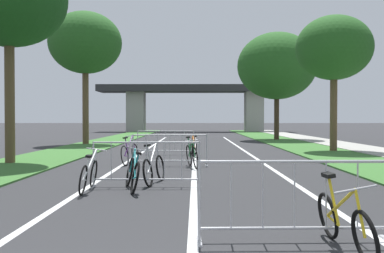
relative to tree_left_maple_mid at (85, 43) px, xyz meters
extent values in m
cube|color=#386B2D|center=(0.68, 0.31, -6.08)|extent=(2.96, 61.10, 0.05)
cube|color=#386B2D|center=(12.47, 0.31, -6.08)|extent=(2.96, 61.10, 0.05)
cube|color=#9E9B93|center=(15.14, 0.31, -6.06)|extent=(2.38, 61.10, 0.08)
cube|color=silver|center=(6.58, -7.01, -6.10)|extent=(0.14, 35.35, 0.01)
cube|color=silver|center=(9.01, -7.01, -6.10)|extent=(0.14, 35.35, 0.01)
cube|color=silver|center=(4.15, -7.01, -6.10)|extent=(0.14, 35.35, 0.01)
cube|color=#2D2D30|center=(6.58, 25.81, -1.02)|extent=(22.58, 4.20, 0.78)
cube|color=#9E9B93|center=(-0.37, 25.81, -3.75)|extent=(2.05, 2.40, 4.69)
cube|color=#9E9B93|center=(13.52, 25.81, -3.75)|extent=(2.05, 2.40, 4.69)
cylinder|color=brown|center=(0.18, -11.46, -3.97)|extent=(0.34, 0.34, 4.26)
cylinder|color=brown|center=(0.00, 0.00, -3.85)|extent=(0.37, 0.37, 4.49)
ellipsoid|color=#23561E|center=(0.00, 0.00, 0.03)|extent=(4.37, 4.37, 3.72)
cylinder|color=brown|center=(13.17, -5.66, -4.31)|extent=(0.34, 0.34, 3.58)
ellipsoid|color=#23561E|center=(13.17, -5.66, -1.18)|extent=(3.59, 3.59, 3.05)
cylinder|color=#3D2D1E|center=(12.51, 5.50, -4.48)|extent=(0.36, 0.36, 3.24)
ellipsoid|color=#23561E|center=(12.51, 5.50, -0.73)|extent=(5.69, 5.69, 4.84)
cylinder|color=#ADADB2|center=(6.66, -21.24, -5.58)|extent=(0.04, 0.04, 1.05)
cube|color=#ADADB2|center=(6.66, -21.24, -6.09)|extent=(0.07, 0.44, 0.03)
cylinder|color=#ADADB2|center=(7.87, -21.20, -5.07)|extent=(2.43, 0.12, 0.04)
cylinder|color=#ADADB2|center=(7.87, -21.20, -5.92)|extent=(2.43, 0.12, 0.04)
cylinder|color=#ADADB2|center=(7.06, -21.23, -5.49)|extent=(0.02, 0.02, 0.87)
cylinder|color=#ADADB2|center=(7.47, -21.21, -5.49)|extent=(0.02, 0.02, 0.87)
cylinder|color=#ADADB2|center=(7.87, -21.20, -5.49)|extent=(0.02, 0.02, 0.87)
cylinder|color=#ADADB2|center=(8.28, -21.19, -5.49)|extent=(0.02, 0.02, 0.87)
cylinder|color=#ADADB2|center=(8.68, -21.18, -5.49)|extent=(0.02, 0.02, 0.87)
cylinder|color=#ADADB2|center=(4.27, -16.67, -5.58)|extent=(0.04, 0.04, 1.05)
cube|color=#ADADB2|center=(4.27, -16.67, -6.09)|extent=(0.06, 0.44, 0.03)
cylinder|color=#ADADB2|center=(6.70, -16.65, -5.58)|extent=(0.04, 0.04, 1.05)
cube|color=#ADADB2|center=(6.70, -16.65, -6.09)|extent=(0.06, 0.44, 0.03)
cylinder|color=#ADADB2|center=(5.49, -16.66, -5.07)|extent=(2.43, 0.06, 0.04)
cylinder|color=#ADADB2|center=(5.49, -16.66, -5.92)|extent=(2.43, 0.06, 0.04)
cylinder|color=#ADADB2|center=(4.68, -16.66, -5.49)|extent=(0.02, 0.02, 0.87)
cylinder|color=#ADADB2|center=(5.08, -16.66, -5.49)|extent=(0.02, 0.02, 0.87)
cylinder|color=#ADADB2|center=(5.49, -16.66, -5.49)|extent=(0.02, 0.02, 0.87)
cylinder|color=#ADADB2|center=(5.89, -16.66, -5.49)|extent=(0.02, 0.02, 0.87)
cylinder|color=#ADADB2|center=(6.30, -16.65, -5.49)|extent=(0.02, 0.02, 0.87)
cylinder|color=#ADADB2|center=(4.55, -12.13, -5.58)|extent=(0.04, 0.04, 1.05)
cube|color=#ADADB2|center=(4.55, -12.13, -6.09)|extent=(0.06, 0.44, 0.03)
cylinder|color=#ADADB2|center=(6.98, -12.10, -5.58)|extent=(0.04, 0.04, 1.05)
cube|color=#ADADB2|center=(6.98, -12.10, -6.09)|extent=(0.06, 0.44, 0.03)
cylinder|color=#ADADB2|center=(5.77, -12.11, -5.07)|extent=(2.43, 0.07, 0.04)
cylinder|color=#ADADB2|center=(5.77, -12.11, -5.92)|extent=(2.43, 0.07, 0.04)
cylinder|color=#ADADB2|center=(4.96, -12.12, -5.49)|extent=(0.02, 0.02, 0.87)
cylinder|color=#ADADB2|center=(5.36, -12.12, -5.49)|extent=(0.02, 0.02, 0.87)
cylinder|color=#ADADB2|center=(5.77, -12.11, -5.49)|extent=(0.02, 0.02, 0.87)
cylinder|color=#ADADB2|center=(6.17, -12.11, -5.49)|extent=(0.02, 0.02, 0.87)
cylinder|color=#ADADB2|center=(6.58, -12.11, -5.49)|extent=(0.02, 0.02, 0.87)
cylinder|color=#ADADB2|center=(4.11, -7.53, -5.58)|extent=(0.04, 0.04, 1.05)
cube|color=#ADADB2|center=(4.11, -7.53, -6.09)|extent=(0.07, 0.44, 0.03)
cylinder|color=#ADADB2|center=(6.54, -7.61, -5.58)|extent=(0.04, 0.04, 1.05)
cube|color=#ADADB2|center=(6.54, -7.61, -6.09)|extent=(0.07, 0.44, 0.03)
cylinder|color=#ADADB2|center=(5.33, -7.57, -5.07)|extent=(2.43, 0.12, 0.04)
cylinder|color=#ADADB2|center=(5.33, -7.57, -5.92)|extent=(2.43, 0.12, 0.04)
cylinder|color=#ADADB2|center=(4.52, -7.55, -5.49)|extent=(0.02, 0.02, 0.87)
cylinder|color=#ADADB2|center=(4.92, -7.56, -5.49)|extent=(0.02, 0.02, 0.87)
cylinder|color=#ADADB2|center=(5.33, -7.57, -5.49)|extent=(0.02, 0.02, 0.87)
cylinder|color=#ADADB2|center=(5.73, -7.58, -5.49)|extent=(0.02, 0.02, 0.87)
cylinder|color=#ADADB2|center=(6.14, -7.60, -5.49)|extent=(0.02, 0.02, 0.87)
torus|color=black|center=(6.40, -12.05, -5.75)|extent=(0.28, 0.71, 0.70)
torus|color=black|center=(6.61, -13.01, -5.75)|extent=(0.28, 0.71, 0.70)
cylinder|color=#1E7238|center=(6.46, -12.51, -5.48)|extent=(0.18, 0.94, 0.58)
cylinder|color=#1E7238|center=(6.42, -12.33, -5.47)|extent=(0.15, 0.10, 0.68)
cylinder|color=#1E7238|center=(6.43, -12.20, -5.78)|extent=(0.10, 0.31, 0.08)
cylinder|color=#1E7238|center=(6.57, -12.99, -5.48)|extent=(0.12, 0.08, 0.55)
cube|color=black|center=(6.37, -12.31, -5.13)|extent=(0.16, 0.26, 0.06)
cylinder|color=#99999E|center=(6.53, -12.97, -5.20)|extent=(0.48, 0.13, 0.09)
torus|color=black|center=(4.31, -17.79, -5.78)|extent=(0.14, 0.63, 0.63)
torus|color=black|center=(4.28, -16.71, -5.78)|extent=(0.14, 0.63, 0.63)
cylinder|color=silver|center=(4.34, -17.27, -5.50)|extent=(0.09, 1.06, 0.60)
cylinder|color=silver|center=(4.33, -17.48, -5.57)|extent=(0.12, 0.12, 0.52)
cylinder|color=silver|center=(4.31, -17.62, -5.81)|extent=(0.04, 0.35, 0.07)
cylinder|color=silver|center=(4.32, -16.73, -5.50)|extent=(0.12, 0.09, 0.57)
cube|color=black|center=(4.37, -17.52, -5.32)|extent=(0.11, 0.24, 0.06)
cylinder|color=#99999E|center=(4.36, -16.75, -5.22)|extent=(0.46, 0.04, 0.09)
torus|color=black|center=(4.27, -12.13, -5.76)|extent=(0.25, 0.70, 0.68)
torus|color=black|center=(4.47, -11.06, -5.76)|extent=(0.25, 0.70, 0.68)
cylinder|color=#662884|center=(4.33, -11.61, -5.44)|extent=(0.15, 1.06, 0.66)
cylinder|color=#662884|center=(4.29, -11.81, -5.49)|extent=(0.15, 0.11, 0.64)
cylinder|color=#662884|center=(4.31, -11.95, -5.78)|extent=(0.10, 0.35, 0.08)
cylinder|color=#662884|center=(4.43, -11.07, -5.44)|extent=(0.13, 0.07, 0.63)
cube|color=black|center=(4.25, -11.84, -5.18)|extent=(0.15, 0.26, 0.06)
cylinder|color=#99999E|center=(4.38, -11.09, -5.13)|extent=(0.55, 0.13, 0.10)
torus|color=black|center=(8.34, -21.05, -5.79)|extent=(0.19, 0.62, 0.61)
torus|color=black|center=(8.41, -22.14, -5.79)|extent=(0.19, 0.62, 0.61)
cylinder|color=gold|center=(8.33, -21.58, -5.54)|extent=(0.06, 1.06, 0.55)
cylinder|color=gold|center=(8.32, -21.37, -5.53)|extent=(0.16, 0.12, 0.62)
cylinder|color=gold|center=(8.36, -21.23, -5.82)|extent=(0.06, 0.35, 0.07)
cylinder|color=gold|center=(8.37, -22.12, -5.54)|extent=(0.13, 0.09, 0.52)
cube|color=black|center=(8.26, -21.33, -5.23)|extent=(0.12, 0.25, 0.07)
cylinder|color=#99999E|center=(8.32, -22.10, -5.28)|extent=(0.47, 0.06, 0.11)
torus|color=black|center=(5.36, -17.64, -5.76)|extent=(0.36, 0.71, 0.68)
torus|color=black|center=(5.10, -16.63, -5.76)|extent=(0.36, 0.71, 0.68)
cylinder|color=#197A7F|center=(5.29, -17.15, -5.49)|extent=(0.18, 1.02, 0.57)
cylinder|color=#197A7F|center=(5.33, -17.34, -5.54)|extent=(0.17, 0.09, 0.55)
cylinder|color=#197A7F|center=(5.31, -17.48, -5.78)|extent=(0.12, 0.33, 0.08)
cylinder|color=#197A7F|center=(5.16, -16.64, -5.49)|extent=(0.16, 0.06, 0.54)
cube|color=black|center=(5.39, -17.36, -5.27)|extent=(0.16, 0.26, 0.07)
cylinder|color=#99999E|center=(5.22, -16.65, -5.22)|extent=(0.46, 0.14, 0.13)
torus|color=black|center=(5.52, -16.65, -5.77)|extent=(0.27, 0.67, 0.66)
torus|color=black|center=(5.72, -15.59, -5.77)|extent=(0.27, 0.67, 0.66)
cylinder|color=#B7B7BC|center=(5.57, -16.14, -5.46)|extent=(0.14, 1.05, 0.67)
cylinder|color=#B7B7BC|center=(5.53, -16.34, -5.49)|extent=(0.16, 0.10, 0.67)
cylinder|color=#B7B7BC|center=(5.55, -16.48, -5.80)|extent=(0.10, 0.35, 0.08)
cylinder|color=#B7B7BC|center=(5.67, -15.61, -5.46)|extent=(0.14, 0.07, 0.64)
cube|color=black|center=(5.48, -16.37, -5.16)|extent=(0.15, 0.26, 0.06)
cylinder|color=#99999E|center=(5.62, -15.62, -5.14)|extent=(0.44, 0.11, 0.10)
torus|color=black|center=(6.60, -8.67, -5.76)|extent=(0.20, 0.68, 0.68)
torus|color=black|center=(6.45, -7.61, -5.76)|extent=(0.20, 0.68, 0.68)
cylinder|color=orange|center=(6.55, -8.16, -5.50)|extent=(0.14, 1.04, 0.57)
cylinder|color=orange|center=(6.58, -8.36, -5.53)|extent=(0.11, 0.12, 0.57)
cylinder|color=orange|center=(6.58, -8.50, -5.79)|extent=(0.08, 0.35, 0.08)
cylinder|color=orange|center=(6.48, -7.63, -5.50)|extent=(0.10, 0.09, 0.54)
cube|color=black|center=(6.61, -8.40, -5.25)|extent=(0.14, 0.25, 0.06)
cylinder|color=#99999E|center=(6.50, -7.65, -5.23)|extent=(0.52, 0.10, 0.07)
camera|label=1|loc=(6.60, -26.89, -4.52)|focal=41.86mm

